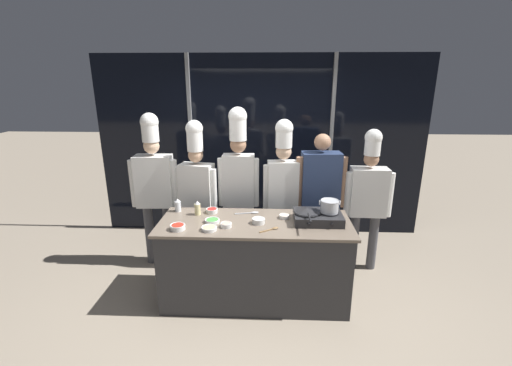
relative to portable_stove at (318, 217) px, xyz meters
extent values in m
plane|color=gray|center=(-0.66, -0.04, -0.97)|extent=(24.00, 24.00, 0.00)
cube|color=black|center=(-0.66, 1.76, 0.38)|extent=(4.90, 0.04, 2.70)
cube|color=gray|center=(-1.70, 1.71, 0.38)|extent=(0.05, 0.05, 2.70)
cube|color=gray|center=(0.38, 1.71, 0.38)|extent=(0.05, 0.05, 2.70)
cube|color=#2D2D30|center=(-0.66, -0.04, -0.52)|extent=(1.95, 0.73, 0.89)
cube|color=#756656|center=(-0.66, -0.04, -0.07)|extent=(2.01, 0.77, 0.03)
cube|color=#28282B|center=(0.00, 0.00, 0.00)|extent=(0.50, 0.37, 0.10)
cylinder|color=black|center=(-0.11, 0.00, 0.05)|extent=(0.20, 0.20, 0.01)
cylinder|color=black|center=(-0.11, -0.20, 0.00)|extent=(0.03, 0.01, 0.03)
cylinder|color=black|center=(0.11, 0.00, 0.05)|extent=(0.20, 0.20, 0.01)
cylinder|color=black|center=(0.11, -0.20, 0.00)|extent=(0.03, 0.01, 0.03)
cylinder|color=#232326|center=(-0.11, 0.00, 0.06)|extent=(0.27, 0.27, 0.01)
cone|color=#232326|center=(-0.11, 0.00, 0.08)|extent=(0.29, 0.29, 0.05)
cylinder|color=black|center=(-0.11, -0.24, 0.09)|extent=(0.02, 0.22, 0.02)
cylinder|color=#B7BABF|center=(0.11, 0.00, 0.12)|extent=(0.18, 0.18, 0.13)
torus|color=#B7BABF|center=(0.11, 0.00, 0.18)|extent=(0.19, 0.19, 0.01)
torus|color=#B7BABF|center=(0.01, 0.00, 0.16)|extent=(0.01, 0.05, 0.05)
torus|color=#B7BABF|center=(0.22, 0.00, 0.16)|extent=(0.01, 0.05, 0.05)
cylinder|color=beige|center=(-1.30, 0.14, 0.01)|extent=(0.07, 0.07, 0.13)
cone|color=white|center=(-1.30, 0.14, 0.09)|extent=(0.06, 0.06, 0.04)
cylinder|color=white|center=(-1.54, 0.22, 0.01)|extent=(0.07, 0.07, 0.12)
cone|color=white|center=(-1.54, 0.22, 0.08)|extent=(0.06, 0.06, 0.03)
cylinder|color=white|center=(-1.10, -0.26, -0.03)|extent=(0.15, 0.15, 0.03)
torus|color=white|center=(-1.10, -0.26, -0.02)|extent=(0.16, 0.16, 0.01)
cylinder|color=#E0C689|center=(-1.10, -0.26, -0.03)|extent=(0.13, 0.13, 0.02)
cylinder|color=white|center=(-1.15, 0.20, -0.03)|extent=(0.13, 0.13, 0.04)
torus|color=white|center=(-1.15, 0.20, -0.01)|extent=(0.13, 0.13, 0.01)
cylinder|color=red|center=(-1.15, 0.20, -0.02)|extent=(0.10, 0.10, 0.02)
cylinder|color=white|center=(-1.10, -0.07, -0.04)|extent=(0.15, 0.15, 0.03)
torus|color=white|center=(-1.10, -0.07, -0.02)|extent=(0.16, 0.16, 0.01)
cylinder|color=#4C9E47|center=(-1.10, -0.07, -0.03)|extent=(0.13, 0.13, 0.02)
cylinder|color=white|center=(-0.94, -0.18, -0.03)|extent=(0.11, 0.11, 0.04)
torus|color=white|center=(-0.94, -0.18, -0.01)|extent=(0.11, 0.11, 0.01)
cylinder|color=#EAA893|center=(-0.94, -0.18, -0.02)|extent=(0.09, 0.09, 0.02)
cylinder|color=white|center=(-0.62, -0.07, -0.03)|extent=(0.13, 0.13, 0.05)
torus|color=white|center=(-0.62, -0.07, 0.00)|extent=(0.14, 0.14, 0.01)
cylinder|color=white|center=(-0.62, -0.07, -0.01)|extent=(0.11, 0.11, 0.03)
cylinder|color=white|center=(-1.41, -0.26, -0.03)|extent=(0.15, 0.15, 0.05)
torus|color=white|center=(-1.41, -0.26, 0.00)|extent=(0.15, 0.15, 0.01)
cylinder|color=#B22D1E|center=(-1.41, -0.26, -0.01)|extent=(0.12, 0.12, 0.03)
cylinder|color=white|center=(-0.35, 0.08, -0.03)|extent=(0.11, 0.11, 0.04)
torus|color=white|center=(-0.35, 0.08, -0.01)|extent=(0.11, 0.11, 0.01)
cylinder|color=beige|center=(-0.35, 0.08, -0.02)|extent=(0.09, 0.09, 0.02)
cube|color=#B2B5BA|center=(-0.80, 0.18, -0.05)|extent=(0.18, 0.05, 0.01)
ellipsoid|color=#B2B5BA|center=(-0.67, 0.21, -0.04)|extent=(0.10, 0.07, 0.02)
cube|color=olive|center=(-0.54, -0.26, -0.05)|extent=(0.13, 0.09, 0.01)
ellipsoid|color=olive|center=(-0.45, -0.20, -0.04)|extent=(0.08, 0.07, 0.02)
cylinder|color=#4C4C51|center=(-1.82, 0.70, -0.56)|extent=(0.12, 0.12, 0.80)
cylinder|color=#4C4C51|center=(-2.07, 0.68, -0.56)|extent=(0.12, 0.12, 0.80)
cube|color=white|center=(-1.95, 0.69, 0.16)|extent=(0.46, 0.26, 0.65)
cylinder|color=white|center=(-1.69, 0.67, 0.14)|extent=(0.09, 0.09, 0.60)
cylinder|color=white|center=(-2.20, 0.64, 0.14)|extent=(0.09, 0.09, 0.60)
sphere|color=beige|center=(-1.95, 0.69, 0.60)|extent=(0.19, 0.19, 0.19)
cylinder|color=white|center=(-1.95, 0.69, 0.78)|extent=(0.20, 0.20, 0.24)
sphere|color=white|center=(-1.95, 0.69, 0.89)|extent=(0.22, 0.22, 0.22)
cylinder|color=#2D3856|center=(-1.29, 0.63, -0.59)|extent=(0.10, 0.10, 0.75)
cylinder|color=#2D3856|center=(-1.51, 0.67, -0.59)|extent=(0.10, 0.10, 0.75)
cube|color=white|center=(-1.40, 0.65, 0.09)|extent=(0.43, 0.28, 0.61)
cylinder|color=white|center=(-1.19, 0.58, 0.07)|extent=(0.08, 0.08, 0.56)
cylinder|color=white|center=(-1.63, 0.66, 0.07)|extent=(0.08, 0.08, 0.56)
sphere|color=tan|center=(-1.40, 0.65, 0.51)|extent=(0.18, 0.18, 0.18)
cylinder|color=white|center=(-1.40, 0.65, 0.69)|extent=(0.19, 0.19, 0.27)
sphere|color=white|center=(-1.40, 0.65, 0.82)|extent=(0.20, 0.20, 0.20)
cylinder|color=#232326|center=(-0.79, 0.69, -0.56)|extent=(0.10, 0.10, 0.81)
cylinder|color=#232326|center=(-1.00, 0.69, -0.56)|extent=(0.10, 0.10, 0.81)
cube|color=white|center=(-0.89, 0.69, 0.18)|extent=(0.38, 0.20, 0.66)
cylinder|color=white|center=(-0.68, 0.66, 0.17)|extent=(0.08, 0.08, 0.61)
cylinder|color=white|center=(-1.11, 0.66, 0.17)|extent=(0.08, 0.08, 0.61)
sphere|color=#A87A5B|center=(-0.89, 0.69, 0.63)|extent=(0.19, 0.19, 0.19)
cylinder|color=white|center=(-0.89, 0.69, 0.82)|extent=(0.20, 0.20, 0.28)
sphere|color=white|center=(-0.89, 0.69, 0.96)|extent=(0.22, 0.22, 0.22)
cylinder|color=#2D3856|center=(-0.25, 0.65, -0.58)|extent=(0.10, 0.10, 0.78)
cylinder|color=#2D3856|center=(-0.45, 0.63, -0.58)|extent=(0.10, 0.10, 0.78)
cube|color=white|center=(-0.35, 0.64, 0.13)|extent=(0.38, 0.22, 0.63)
cylinder|color=white|center=(-0.14, 0.63, 0.12)|extent=(0.07, 0.07, 0.58)
cylinder|color=white|center=(-0.55, 0.59, 0.12)|extent=(0.07, 0.07, 0.58)
sphere|color=beige|center=(-0.35, 0.64, 0.56)|extent=(0.19, 0.19, 0.19)
cylinder|color=white|center=(-0.35, 0.64, 0.72)|extent=(0.19, 0.19, 0.23)
sphere|color=white|center=(-0.35, 0.64, 0.84)|extent=(0.21, 0.21, 0.21)
cylinder|color=#2D3856|center=(0.24, 0.69, -0.55)|extent=(0.12, 0.12, 0.84)
cylinder|color=#2D3856|center=(-0.02, 0.68, -0.55)|extent=(0.12, 0.12, 0.84)
cube|color=navy|center=(0.11, 0.68, 0.21)|extent=(0.48, 0.27, 0.68)
cylinder|color=#A87A5B|center=(0.37, 0.66, 0.19)|extent=(0.09, 0.09, 0.62)
cylinder|color=#A87A5B|center=(-0.15, 0.63, 0.19)|extent=(0.09, 0.09, 0.62)
sphere|color=#A87A5B|center=(0.11, 0.68, 0.67)|extent=(0.20, 0.20, 0.20)
cylinder|color=#4C4C51|center=(0.81, 0.66, -0.60)|extent=(0.11, 0.11, 0.74)
cylinder|color=#4C4C51|center=(0.57, 0.66, -0.60)|extent=(0.11, 0.11, 0.74)
cube|color=white|center=(0.69, 0.66, 0.07)|extent=(0.44, 0.24, 0.60)
cylinder|color=white|center=(0.93, 0.62, 0.05)|extent=(0.09, 0.09, 0.55)
cylinder|color=white|center=(0.44, 0.63, 0.05)|extent=(0.09, 0.09, 0.55)
sphere|color=#A87A5B|center=(0.69, 0.66, 0.47)|extent=(0.18, 0.18, 0.18)
cylinder|color=white|center=(0.69, 0.66, 0.63)|extent=(0.18, 0.18, 0.21)
sphere|color=white|center=(0.69, 0.66, 0.73)|extent=(0.20, 0.20, 0.20)
camera|label=1|loc=(-0.50, -3.34, 1.39)|focal=24.00mm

